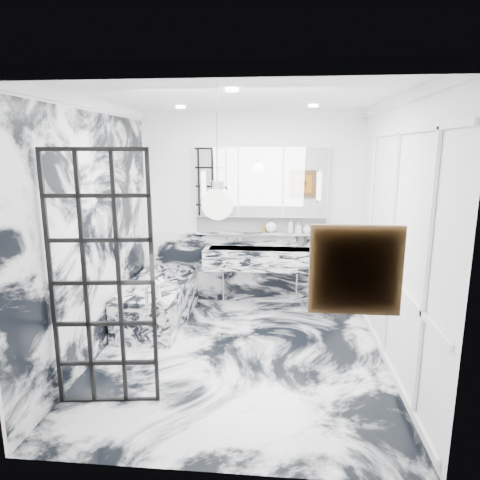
# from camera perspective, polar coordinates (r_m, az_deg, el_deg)

# --- Properties ---
(floor) EXTENTS (3.60, 3.60, 0.00)m
(floor) POSITION_cam_1_polar(r_m,az_deg,el_deg) (5.01, -0.15, -15.10)
(floor) COLOR silver
(floor) RESTS_ON ground
(ceiling) EXTENTS (3.60, 3.60, 0.00)m
(ceiling) POSITION_cam_1_polar(r_m,az_deg,el_deg) (4.48, -0.17, 18.63)
(ceiling) COLOR white
(ceiling) RESTS_ON wall_back
(wall_back) EXTENTS (3.60, 0.00, 3.60)m
(wall_back) POSITION_cam_1_polar(r_m,az_deg,el_deg) (6.31, 1.42, 4.00)
(wall_back) COLOR white
(wall_back) RESTS_ON floor
(wall_front) EXTENTS (3.60, 0.00, 3.60)m
(wall_front) POSITION_cam_1_polar(r_m,az_deg,el_deg) (2.81, -3.73, -6.40)
(wall_front) COLOR white
(wall_front) RESTS_ON floor
(wall_left) EXTENTS (0.00, 3.60, 3.60)m
(wall_left) POSITION_cam_1_polar(r_m,az_deg,el_deg) (4.96, -18.90, 1.10)
(wall_left) COLOR white
(wall_left) RESTS_ON floor
(wall_right) EXTENTS (0.00, 3.60, 3.60)m
(wall_right) POSITION_cam_1_polar(r_m,az_deg,el_deg) (4.67, 19.77, 0.39)
(wall_right) COLOR white
(wall_right) RESTS_ON floor
(marble_clad_back) EXTENTS (3.18, 0.05, 1.05)m
(marble_clad_back) POSITION_cam_1_polar(r_m,az_deg,el_deg) (6.47, 1.37, -3.73)
(marble_clad_back) COLOR silver
(marble_clad_back) RESTS_ON floor
(marble_clad_left) EXTENTS (0.02, 3.56, 2.68)m
(marble_clad_left) POSITION_cam_1_polar(r_m,az_deg,el_deg) (4.96, -18.69, 0.41)
(marble_clad_left) COLOR silver
(marble_clad_left) RESTS_ON floor
(panel_molding) EXTENTS (0.03, 3.40, 2.30)m
(panel_molding) POSITION_cam_1_polar(r_m,az_deg,el_deg) (4.69, 19.45, -0.80)
(panel_molding) COLOR white
(panel_molding) RESTS_ON floor
(soap_bottle_a) EXTENTS (0.09, 0.09, 0.21)m
(soap_bottle_a) POSITION_cam_1_polar(r_m,az_deg,el_deg) (6.24, 6.76, 1.90)
(soap_bottle_a) COLOR #8C5919
(soap_bottle_a) RESTS_ON ledge
(soap_bottle_b) EXTENTS (0.09, 0.09, 0.15)m
(soap_bottle_b) POSITION_cam_1_polar(r_m,az_deg,el_deg) (6.25, 7.78, 1.63)
(soap_bottle_b) COLOR #4C4C51
(soap_bottle_b) RESTS_ON ledge
(soap_bottle_c) EXTENTS (0.13, 0.13, 0.14)m
(soap_bottle_c) POSITION_cam_1_polar(r_m,az_deg,el_deg) (6.26, 8.91, 1.58)
(soap_bottle_c) COLOR silver
(soap_bottle_c) RESTS_ON ledge
(face_pot) EXTENTS (0.16, 0.16, 0.16)m
(face_pot) POSITION_cam_1_polar(r_m,az_deg,el_deg) (6.25, 4.18, 1.70)
(face_pot) COLOR white
(face_pot) RESTS_ON ledge
(amber_bottle) EXTENTS (0.04, 0.04, 0.10)m
(amber_bottle) POSITION_cam_1_polar(r_m,az_deg,el_deg) (6.26, 3.19, 1.49)
(amber_bottle) COLOR #8C5919
(amber_bottle) RESTS_ON ledge
(flower_vase) EXTENTS (0.07, 0.07, 0.12)m
(flower_vase) POSITION_cam_1_polar(r_m,az_deg,el_deg) (5.22, -10.88, -6.92)
(flower_vase) COLOR silver
(flower_vase) RESTS_ON bathtub
(crittall_door) EXTENTS (0.88, 0.15, 2.29)m
(crittall_door) POSITION_cam_1_polar(r_m,az_deg,el_deg) (3.94, -17.91, -5.45)
(crittall_door) COLOR black
(crittall_door) RESTS_ON floor
(artwork) EXTENTS (0.48, 0.05, 0.48)m
(artwork) POSITION_cam_1_polar(r_m,az_deg,el_deg) (2.82, 15.14, -3.90)
(artwork) COLOR #BA7F13
(artwork) RESTS_ON wall_front
(pendant_light) EXTENTS (0.24, 0.24, 0.24)m
(pendant_light) POSITION_cam_1_polar(r_m,az_deg,el_deg) (3.22, -3.01, 4.84)
(pendant_light) COLOR white
(pendant_light) RESTS_ON ceiling
(trough_sink) EXTENTS (1.60, 0.45, 0.30)m
(trough_sink) POSITION_cam_1_polar(r_m,az_deg,el_deg) (6.20, 2.62, -2.49)
(trough_sink) COLOR silver
(trough_sink) RESTS_ON wall_back
(ledge) EXTENTS (1.90, 0.14, 0.04)m
(ledge) POSITION_cam_1_polar(r_m,az_deg,el_deg) (6.28, 2.72, 0.89)
(ledge) COLOR silver
(ledge) RESTS_ON wall_back
(subway_tile) EXTENTS (1.90, 0.03, 0.23)m
(subway_tile) POSITION_cam_1_polar(r_m,az_deg,el_deg) (6.32, 2.76, 2.20)
(subway_tile) COLOR white
(subway_tile) RESTS_ON wall_back
(mirror_cabinet) EXTENTS (1.90, 0.16, 1.00)m
(mirror_cabinet) POSITION_cam_1_polar(r_m,az_deg,el_deg) (6.18, 2.80, 7.73)
(mirror_cabinet) COLOR white
(mirror_cabinet) RESTS_ON wall_back
(sconce_left) EXTENTS (0.07, 0.07, 0.40)m
(sconce_left) POSITION_cam_1_polar(r_m,az_deg,el_deg) (6.18, -4.92, 7.33)
(sconce_left) COLOR white
(sconce_left) RESTS_ON mirror_cabinet
(sconce_right) EXTENTS (0.07, 0.07, 0.40)m
(sconce_right) POSITION_cam_1_polar(r_m,az_deg,el_deg) (6.11, 10.51, 7.12)
(sconce_right) COLOR white
(sconce_right) RESTS_ON mirror_cabinet
(bathtub) EXTENTS (0.75, 1.65, 0.55)m
(bathtub) POSITION_cam_1_polar(r_m,az_deg,el_deg) (5.92, -10.80, -8.02)
(bathtub) COLOR silver
(bathtub) RESTS_ON floor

